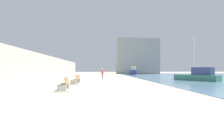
# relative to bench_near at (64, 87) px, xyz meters

# --- Properties ---
(ground_plane) EXTENTS (120.00, 120.00, 0.00)m
(ground_plane) POSITION_rel_bench_near_xyz_m (2.64, 13.34, -0.23)
(ground_plane) COLOR beige
(seawall) EXTENTS (0.80, 64.00, 3.37)m
(seawall) POSITION_rel_bench_near_xyz_m (-4.86, 13.34, 1.45)
(seawall) COLOR #ADAAA3
(seawall) RESTS_ON ground
(bench_near) EXTENTS (1.15, 2.13, 0.98)m
(bench_near) POSITION_rel_bench_near_xyz_m (0.00, 0.00, 0.00)
(bench_near) COLOR #ADAAA3
(bench_near) RESTS_ON ground
(bench_far) EXTENTS (1.38, 2.23, 0.98)m
(bench_far) POSITION_rel_bench_near_xyz_m (0.19, 5.65, 0.00)
(bench_far) COLOR #ADAAA3
(bench_far) RESTS_ON ground
(person_walking) EXTENTS (0.34, 0.45, 1.57)m
(person_walking) POSITION_rel_bench_near_xyz_m (3.11, 14.83, 0.67)
(person_walking) COLOR #B22D33
(person_walking) RESTS_ON ground
(boat_outer) EXTENTS (4.22, 5.49, 5.67)m
(boat_outer) POSITION_rel_bench_near_xyz_m (14.98, 9.28, 0.43)
(boat_outer) COLOR #337060
(boat_outer) RESTS_ON water_bay
(boat_far_left) EXTENTS (2.73, 4.37, 2.14)m
(boat_far_left) POSITION_rel_bench_near_xyz_m (11.68, 34.41, 0.61)
(boat_far_left) COLOR navy
(boat_far_left) RESTS_ON water_bay
(harbor_building) EXTENTS (12.00, 6.00, 10.22)m
(harbor_building) POSITION_rel_bench_near_xyz_m (14.10, 41.34, 4.88)
(harbor_building) COLOR gray
(harbor_building) RESTS_ON ground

